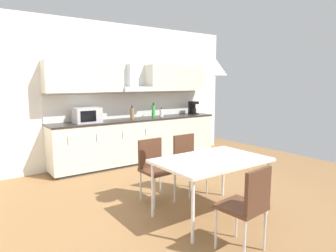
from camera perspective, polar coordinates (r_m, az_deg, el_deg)
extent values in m
cube|color=brown|center=(4.15, 2.74, -15.40)|extent=(7.98, 8.06, 0.02)
cube|color=silver|center=(6.19, -13.13, 5.89)|extent=(6.39, 0.10, 2.84)
cube|color=#333333|center=(6.41, -5.58, -6.49)|extent=(3.47, 0.54, 0.05)
cube|color=beige|center=(6.31, -5.63, -2.61)|extent=(3.62, 0.58, 0.83)
cube|color=#282321|center=(6.24, -5.69, 1.28)|extent=(3.64, 0.60, 0.03)
cube|color=silver|center=(5.39, -18.46, -2.64)|extent=(0.01, 0.01, 0.14)
cube|color=silver|center=(5.56, -13.36, -2.11)|extent=(0.01, 0.01, 0.14)
cube|color=silver|center=(5.77, -8.61, -1.60)|extent=(0.01, 0.01, 0.14)
cube|color=silver|center=(6.01, -4.21, -1.12)|extent=(0.01, 0.01, 0.14)
cube|color=silver|center=(6.46, -6.97, 3.92)|extent=(3.62, 0.02, 0.51)
cube|color=beige|center=(5.85, -15.68, 8.97)|extent=(1.47, 0.34, 0.57)
cube|color=beige|center=(6.89, 1.55, 9.13)|extent=(1.47, 0.34, 0.57)
cube|color=#B7BABF|center=(6.28, -6.24, 7.03)|extent=(0.67, 0.40, 0.10)
cube|color=#B7BABF|center=(6.38, -6.77, 9.36)|extent=(0.20, 0.16, 0.52)
cube|color=#ADADB2|center=(5.76, -15.15, 2.00)|extent=(0.48, 0.34, 0.28)
cube|color=black|center=(5.59, -14.91, 1.81)|extent=(0.29, 0.01, 0.20)
cube|color=black|center=(7.10, 4.86, 2.35)|extent=(0.18, 0.18, 0.02)
cylinder|color=black|center=(7.08, 4.91, 2.90)|extent=(0.12, 0.12, 0.12)
cube|color=black|center=(7.13, 4.56, 3.51)|extent=(0.16, 0.08, 0.30)
cube|color=black|center=(7.07, 4.93, 4.44)|extent=(0.18, 0.16, 0.06)
cylinder|color=brown|center=(6.16, -6.84, 2.38)|extent=(0.08, 0.08, 0.23)
cylinder|color=black|center=(6.15, -6.87, 3.67)|extent=(0.03, 0.03, 0.05)
cylinder|color=green|center=(6.48, -2.78, 2.83)|extent=(0.08, 0.08, 0.25)
cylinder|color=black|center=(6.47, -2.79, 4.18)|extent=(0.03, 0.03, 0.06)
cylinder|color=white|center=(6.52, -1.27, 2.50)|extent=(0.08, 0.08, 0.17)
cylinder|color=black|center=(6.51, -1.27, 3.41)|extent=(0.03, 0.03, 0.04)
cube|color=silver|center=(3.73, 8.26, -6.49)|extent=(1.35, 0.89, 0.04)
cylinder|color=silver|center=(3.20, 4.76, -15.98)|extent=(0.04, 0.04, 0.69)
cylinder|color=silver|center=(4.05, 18.42, -11.05)|extent=(0.04, 0.04, 0.69)
cylinder|color=silver|center=(3.77, -2.95, -12.10)|extent=(0.04, 0.04, 0.69)
cylinder|color=silver|center=(4.51, 10.48, -8.74)|extent=(0.04, 0.04, 0.69)
cube|color=#4C2D1E|center=(4.53, 4.45, -7.19)|extent=(0.40, 0.40, 0.04)
cube|color=#4C2D1E|center=(4.61, 3.03, -4.08)|extent=(0.38, 0.04, 0.40)
cylinder|color=silver|center=(4.59, 7.46, -10.11)|extent=(0.02, 0.02, 0.43)
cylinder|color=silver|center=(4.37, 4.16, -11.00)|extent=(0.02, 0.02, 0.43)
cylinder|color=silver|center=(4.83, 4.65, -9.12)|extent=(0.02, 0.02, 0.43)
cylinder|color=silver|center=(4.62, 1.40, -9.89)|extent=(0.02, 0.02, 0.43)
cube|color=#4C2D1E|center=(3.13, 13.73, -14.72)|extent=(0.44, 0.44, 0.04)
cube|color=#4C2D1E|center=(2.95, 16.79, -11.64)|extent=(0.38, 0.08, 0.40)
cylinder|color=silver|center=(3.19, 9.08, -18.71)|extent=(0.02, 0.02, 0.43)
cylinder|color=silver|center=(3.44, 12.88, -16.77)|extent=(0.02, 0.02, 0.43)
cylinder|color=silver|center=(3.02, 14.39, -20.61)|extent=(0.02, 0.02, 0.43)
cylinder|color=silver|center=(3.27, 17.95, -18.33)|extent=(0.02, 0.02, 0.43)
cube|color=#4C2D1E|center=(4.18, -2.02, -8.50)|extent=(0.41, 0.41, 0.04)
cube|color=#4C2D1E|center=(4.27, -3.44, -5.11)|extent=(0.38, 0.05, 0.40)
cylinder|color=silver|center=(4.22, 1.29, -11.68)|extent=(0.02, 0.02, 0.43)
cylinder|color=silver|center=(4.03, -2.58, -12.68)|extent=(0.02, 0.02, 0.43)
cylinder|color=silver|center=(4.48, -1.48, -10.50)|extent=(0.02, 0.02, 0.43)
cylinder|color=silver|center=(4.30, -5.22, -11.35)|extent=(0.02, 0.02, 0.43)
cone|color=silver|center=(3.62, 8.65, 11.27)|extent=(0.32, 0.32, 0.22)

